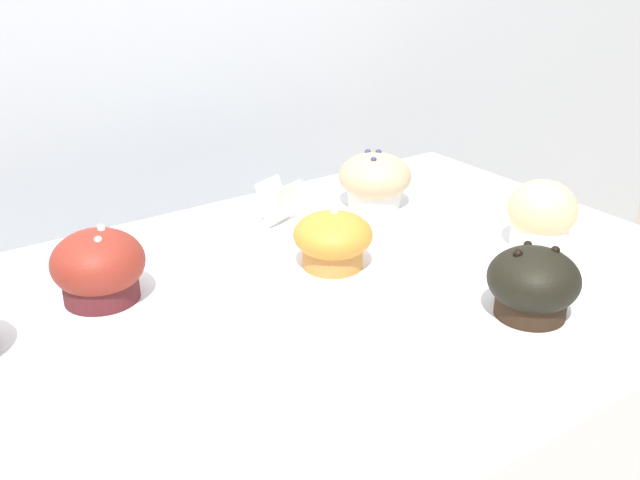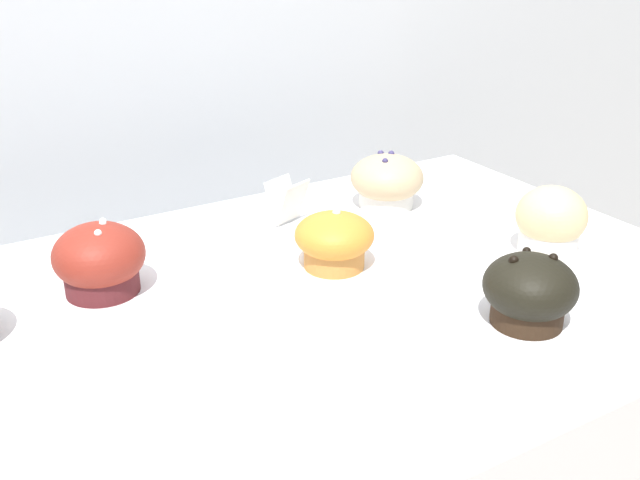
{
  "view_description": "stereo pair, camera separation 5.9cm",
  "coord_description": "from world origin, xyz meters",
  "px_view_note": "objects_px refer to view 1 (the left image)",
  "views": [
    {
      "loc": [
        -0.41,
        -0.61,
        1.34
      ],
      "look_at": [
        0.05,
        0.04,
        0.98
      ],
      "focal_mm": 42.0,
      "sensor_mm": 36.0,
      "label": 1
    },
    {
      "loc": [
        -0.36,
        -0.65,
        1.34
      ],
      "look_at": [
        0.05,
        0.04,
        0.98
      ],
      "focal_mm": 42.0,
      "sensor_mm": 36.0,
      "label": 2
    }
  ],
  "objects_px": {
    "muffin_front_right": "(375,180)",
    "serving_plate": "(285,348)",
    "muffin_back_center": "(99,267)",
    "muffin_back_left": "(533,284)",
    "muffin_back_right": "(333,240)",
    "muffin_front_center": "(542,215)"
  },
  "relations": [
    {
      "from": "muffin_front_center",
      "to": "muffin_back_left",
      "type": "bearing_deg",
      "value": -142.95
    },
    {
      "from": "muffin_front_center",
      "to": "muffin_back_center",
      "type": "bearing_deg",
      "value": 160.02
    },
    {
      "from": "muffin_back_center",
      "to": "serving_plate",
      "type": "height_order",
      "value": "muffin_back_center"
    },
    {
      "from": "muffin_front_right",
      "to": "muffin_back_center",
      "type": "relative_size",
      "value": 1.03
    },
    {
      "from": "muffin_back_left",
      "to": "serving_plate",
      "type": "distance_m",
      "value": 0.27
    },
    {
      "from": "muffin_back_left",
      "to": "muffin_back_right",
      "type": "xyz_separation_m",
      "value": [
        -0.1,
        0.22,
        -0.0
      ]
    },
    {
      "from": "muffin_front_center",
      "to": "muffin_back_right",
      "type": "relative_size",
      "value": 0.91
    },
    {
      "from": "muffin_back_left",
      "to": "muffin_back_center",
      "type": "height_order",
      "value": "muffin_back_center"
    },
    {
      "from": "muffin_back_right",
      "to": "muffin_back_center",
      "type": "distance_m",
      "value": 0.27
    },
    {
      "from": "muffin_front_center",
      "to": "muffin_back_center",
      "type": "distance_m",
      "value": 0.54
    },
    {
      "from": "muffin_back_right",
      "to": "serving_plate",
      "type": "distance_m",
      "value": 0.2
    },
    {
      "from": "muffin_back_left",
      "to": "muffin_back_center",
      "type": "xyz_separation_m",
      "value": [
        -0.36,
        0.3,
        0.0
      ]
    },
    {
      "from": "muffin_back_center",
      "to": "muffin_front_right",
      "type": "bearing_deg",
      "value": 6.79
    },
    {
      "from": "muffin_back_left",
      "to": "serving_plate",
      "type": "height_order",
      "value": "muffin_back_left"
    },
    {
      "from": "muffin_front_right",
      "to": "muffin_back_center",
      "type": "height_order",
      "value": "muffin_back_center"
    },
    {
      "from": "muffin_front_right",
      "to": "muffin_front_center",
      "type": "bearing_deg",
      "value": -71.47
    },
    {
      "from": "muffin_front_center",
      "to": "muffin_front_right",
      "type": "distance_m",
      "value": 0.25
    },
    {
      "from": "muffin_front_right",
      "to": "serving_plate",
      "type": "distance_m",
      "value": 0.42
    },
    {
      "from": "muffin_front_center",
      "to": "muffin_back_right",
      "type": "xyz_separation_m",
      "value": [
        -0.25,
        0.11,
        -0.01
      ]
    },
    {
      "from": "muffin_back_left",
      "to": "muffin_front_right",
      "type": "height_order",
      "value": "muffin_front_right"
    },
    {
      "from": "muffin_back_right",
      "to": "muffin_front_right",
      "type": "relative_size",
      "value": 0.91
    },
    {
      "from": "muffin_back_right",
      "to": "serving_plate",
      "type": "height_order",
      "value": "muffin_back_right"
    }
  ]
}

